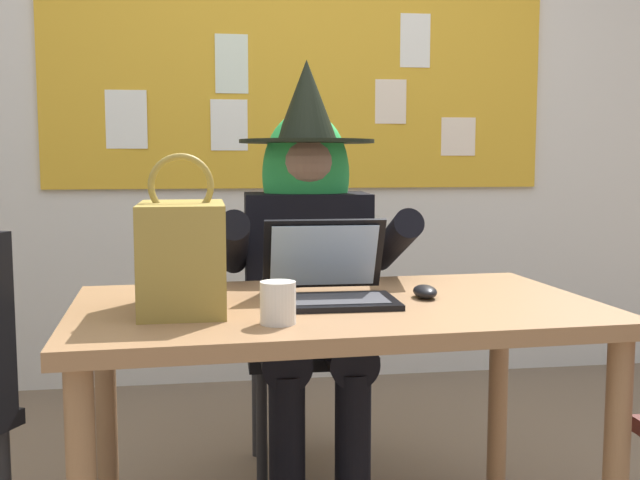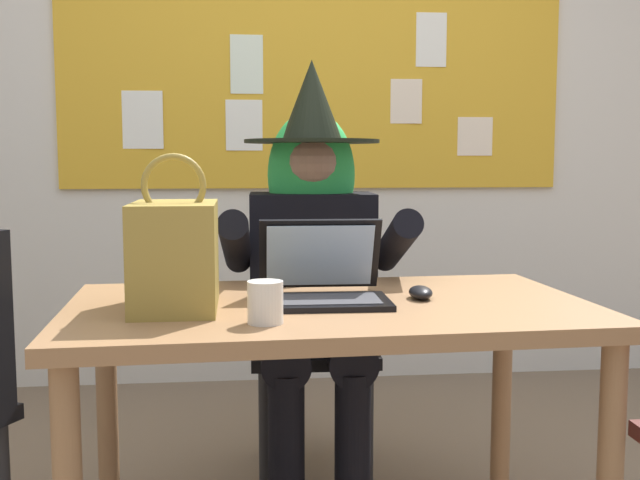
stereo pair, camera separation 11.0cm
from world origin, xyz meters
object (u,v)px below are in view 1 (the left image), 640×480
computer_mouse (425,292)px  coffee_mug (278,303)px  handbag (182,255)px  desk_main (336,338)px  person_costumed (309,249)px  chair_at_desk (305,324)px  laptop (329,283)px

computer_mouse → coffee_mug: bearing=-145.2°
coffee_mug → computer_mouse: bearing=31.6°
computer_mouse → handbag: (-0.62, -0.07, 0.12)m
desk_main → person_costumed: person_costumed is taller
person_costumed → computer_mouse: person_costumed is taller
chair_at_desk → person_costumed: size_ratio=0.64×
person_costumed → chair_at_desk: bearing=-179.9°
chair_at_desk → coffee_mug: 1.03m
person_costumed → desk_main: bearing=0.5°
desk_main → handbag: handbag is taller
chair_at_desk → handbag: bearing=-25.9°
coffee_mug → desk_main: bearing=53.2°
desk_main → person_costumed: bearing=88.5°
computer_mouse → handbag: size_ratio=0.28×
chair_at_desk → coffee_mug: bearing=-9.9°
chair_at_desk → laptop: bearing=-1.5°
person_costumed → handbag: 0.78m
desk_main → chair_at_desk: (0.02, 0.74, -0.13)m
laptop → computer_mouse: bearing=0.3°
laptop → person_costumed: bearing=87.9°
desk_main → coffee_mug: size_ratio=14.26×
chair_at_desk → laptop: laptop is taller
person_costumed → handbag: bearing=-29.1°
desk_main → coffee_mug: coffee_mug is taller
computer_mouse → desk_main: bearing=-171.0°
desk_main → coffee_mug: 0.32m
handbag → chair_at_desk: bearing=62.8°
person_costumed → handbag: (-0.40, -0.66, 0.07)m
coffee_mug → laptop: bearing=58.7°
chair_at_desk → person_costumed: person_costumed is taller
chair_at_desk → coffee_mug: (-0.19, -0.97, 0.27)m
desk_main → laptop: (-0.02, 0.03, 0.14)m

